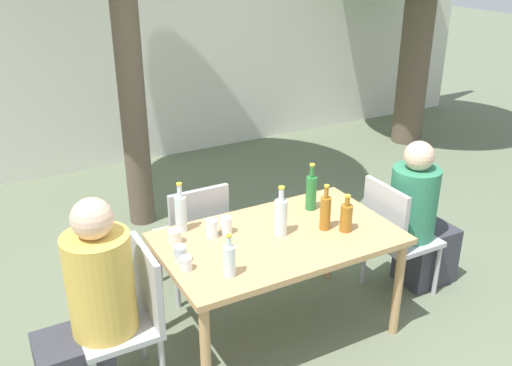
{
  "coord_description": "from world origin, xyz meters",
  "views": [
    {
      "loc": [
        -1.63,
        -2.71,
        2.51
      ],
      "look_at": [
        0.0,
        0.3,
        0.99
      ],
      "focal_mm": 40.0,
      "sensor_mm": 36.0,
      "label": 1
    }
  ],
  "objects_px": {
    "green_bottle_5": "(311,192)",
    "amber_bottle_0": "(325,212)",
    "person_seated_0": "(90,314)",
    "dining_table_front": "(278,247)",
    "drinking_glass_2": "(180,254)",
    "person_seated_1": "(419,223)",
    "water_bottle_2": "(229,260)",
    "patio_chair_1": "(395,232)",
    "patio_chair_2": "(194,233)",
    "patio_chair_0": "(131,312)",
    "water_bottle_1": "(181,213)",
    "drinking_glass_3": "(186,263)",
    "amber_bottle_4": "(346,217)",
    "drinking_glass_0": "(212,228)",
    "drinking_glass_1": "(175,237)",
    "drinking_glass_4": "(226,225)",
    "water_bottle_3": "(281,216)"
  },
  "relations": [
    {
      "from": "amber_bottle_0",
      "to": "water_bottle_2",
      "type": "distance_m",
      "value": 0.81
    },
    {
      "from": "dining_table_front",
      "to": "amber_bottle_0",
      "type": "distance_m",
      "value": 0.37
    },
    {
      "from": "drinking_glass_1",
      "to": "patio_chair_2",
      "type": "bearing_deg",
      "value": 55.85
    },
    {
      "from": "patio_chair_1",
      "to": "patio_chair_2",
      "type": "distance_m",
      "value": 1.45
    },
    {
      "from": "patio_chair_2",
      "to": "drinking_glass_3",
      "type": "height_order",
      "value": "patio_chair_2"
    },
    {
      "from": "patio_chair_2",
      "to": "amber_bottle_4",
      "type": "bearing_deg",
      "value": 130.89
    },
    {
      "from": "dining_table_front",
      "to": "drinking_glass_0",
      "type": "height_order",
      "value": "drinking_glass_0"
    },
    {
      "from": "dining_table_front",
      "to": "drinking_glass_2",
      "type": "distance_m",
      "value": 0.67
    },
    {
      "from": "patio_chair_1",
      "to": "drinking_glass_1",
      "type": "distance_m",
      "value": 1.63
    },
    {
      "from": "water_bottle_2",
      "to": "drinking_glass_2",
      "type": "bearing_deg",
      "value": 125.52
    },
    {
      "from": "drinking_glass_0",
      "to": "patio_chair_2",
      "type": "bearing_deg",
      "value": 81.53
    },
    {
      "from": "person_seated_0",
      "to": "drinking_glass_1",
      "type": "relative_size",
      "value": 14.25
    },
    {
      "from": "drinking_glass_2",
      "to": "drinking_glass_4",
      "type": "bearing_deg",
      "value": 25.79
    },
    {
      "from": "patio_chair_1",
      "to": "drinking_glass_3",
      "type": "xyz_separation_m",
      "value": [
        -1.65,
        -0.09,
        0.27
      ]
    },
    {
      "from": "water_bottle_2",
      "to": "drinking_glass_2",
      "type": "distance_m",
      "value": 0.33
    },
    {
      "from": "patio_chair_2",
      "to": "person_seated_0",
      "type": "xyz_separation_m",
      "value": [
        -0.91,
        -0.68,
        0.06
      ]
    },
    {
      "from": "water_bottle_1",
      "to": "drinking_glass_2",
      "type": "distance_m",
      "value": 0.39
    },
    {
      "from": "dining_table_front",
      "to": "person_seated_0",
      "type": "height_order",
      "value": "person_seated_0"
    },
    {
      "from": "person_seated_1",
      "to": "drinking_glass_3",
      "type": "bearing_deg",
      "value": 92.59
    },
    {
      "from": "dining_table_front",
      "to": "patio_chair_1",
      "type": "height_order",
      "value": "patio_chair_1"
    },
    {
      "from": "water_bottle_3",
      "to": "drinking_glass_2",
      "type": "xyz_separation_m",
      "value": [
        -0.68,
        -0.01,
        -0.08
      ]
    },
    {
      "from": "person_seated_0",
      "to": "water_bottle_3",
      "type": "height_order",
      "value": "person_seated_0"
    },
    {
      "from": "person_seated_0",
      "to": "amber_bottle_0",
      "type": "xyz_separation_m",
      "value": [
        1.52,
        -0.06,
        0.29
      ]
    },
    {
      "from": "dining_table_front",
      "to": "drinking_glass_4",
      "type": "distance_m",
      "value": 0.36
    },
    {
      "from": "water_bottle_2",
      "to": "drinking_glass_3",
      "type": "bearing_deg",
      "value": 138.11
    },
    {
      "from": "person_seated_1",
      "to": "water_bottle_2",
      "type": "xyz_separation_m",
      "value": [
        -1.69,
        -0.26,
        0.31
      ]
    },
    {
      "from": "dining_table_front",
      "to": "drinking_glass_2",
      "type": "bearing_deg",
      "value": 179.45
    },
    {
      "from": "amber_bottle_0",
      "to": "water_bottle_3",
      "type": "relative_size",
      "value": 0.94
    },
    {
      "from": "patio_chair_0",
      "to": "drinking_glass_4",
      "type": "xyz_separation_m",
      "value": [
        0.71,
        0.19,
        0.29
      ]
    },
    {
      "from": "person_seated_1",
      "to": "amber_bottle_0",
      "type": "height_order",
      "value": "person_seated_1"
    },
    {
      "from": "water_bottle_2",
      "to": "amber_bottle_4",
      "type": "bearing_deg",
      "value": 7.3
    },
    {
      "from": "drinking_glass_1",
      "to": "drinking_glass_2",
      "type": "height_order",
      "value": "drinking_glass_2"
    },
    {
      "from": "water_bottle_1",
      "to": "drinking_glass_2",
      "type": "xyz_separation_m",
      "value": [
        -0.15,
        -0.35,
        -0.08
      ]
    },
    {
      "from": "green_bottle_5",
      "to": "amber_bottle_0",
      "type": "bearing_deg",
      "value": -105.61
    },
    {
      "from": "green_bottle_5",
      "to": "patio_chair_0",
      "type": "bearing_deg",
      "value": -170.65
    },
    {
      "from": "drinking_glass_1",
      "to": "drinking_glass_4",
      "type": "relative_size",
      "value": 0.77
    },
    {
      "from": "dining_table_front",
      "to": "amber_bottle_4",
      "type": "relative_size",
      "value": 5.94
    },
    {
      "from": "amber_bottle_0",
      "to": "person_seated_0",
      "type": "bearing_deg",
      "value": 177.76
    },
    {
      "from": "patio_chair_1",
      "to": "drinking_glass_0",
      "type": "xyz_separation_m",
      "value": [
        -1.36,
        0.2,
        0.29
      ]
    },
    {
      "from": "person_seated_1",
      "to": "green_bottle_5",
      "type": "bearing_deg",
      "value": 74.72
    },
    {
      "from": "patio_chair_2",
      "to": "water_bottle_1",
      "type": "relative_size",
      "value": 2.68
    },
    {
      "from": "water_bottle_3",
      "to": "drinking_glass_2",
      "type": "height_order",
      "value": "water_bottle_3"
    },
    {
      "from": "amber_bottle_0",
      "to": "green_bottle_5",
      "type": "distance_m",
      "value": 0.3
    },
    {
      "from": "water_bottle_3",
      "to": "drinking_glass_1",
      "type": "relative_size",
      "value": 3.75
    },
    {
      "from": "patio_chair_2",
      "to": "water_bottle_3",
      "type": "bearing_deg",
      "value": 115.87
    },
    {
      "from": "person_seated_0",
      "to": "green_bottle_5",
      "type": "xyz_separation_m",
      "value": [
        1.6,
        0.23,
        0.3
      ]
    },
    {
      "from": "person_seated_0",
      "to": "drinking_glass_3",
      "type": "height_order",
      "value": "person_seated_0"
    },
    {
      "from": "green_bottle_5",
      "to": "drinking_glass_0",
      "type": "distance_m",
      "value": 0.77
    },
    {
      "from": "drinking_glass_0",
      "to": "amber_bottle_0",
      "type": "bearing_deg",
      "value": -20.44
    },
    {
      "from": "patio_chair_1",
      "to": "drinking_glass_2",
      "type": "xyz_separation_m",
      "value": [
        -1.64,
        0.01,
        0.29
      ]
    }
  ]
}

